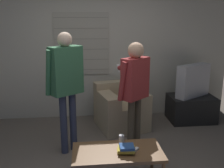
# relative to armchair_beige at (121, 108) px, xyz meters

# --- Properties ---
(wall_back) EXTENTS (5.20, 0.08, 2.55)m
(wall_back) POSITION_rel_armchair_beige_xyz_m (-0.41, 0.60, 0.94)
(wall_back) COLOR #BCB7A8
(wall_back) RESTS_ON ground_plane
(armchair_beige) EXTENTS (0.96, 0.96, 0.78)m
(armchair_beige) POSITION_rel_armchair_beige_xyz_m (0.00, 0.00, 0.00)
(armchair_beige) COLOR tan
(armchair_beige) RESTS_ON ground_plane
(coffee_table) EXTENTS (1.05, 0.54, 0.41)m
(coffee_table) POSITION_rel_armchair_beige_xyz_m (-0.26, -1.62, 0.03)
(coffee_table) COLOR brown
(coffee_table) RESTS_ON ground_plane
(tv_stand) EXTENTS (0.83, 0.59, 0.48)m
(tv_stand) POSITION_rel_armchair_beige_xyz_m (1.36, 0.13, -0.10)
(tv_stand) COLOR black
(tv_stand) RESTS_ON ground_plane
(tv) EXTENTS (0.73, 0.54, 0.60)m
(tv) POSITION_rel_armchair_beige_xyz_m (1.36, 0.13, 0.44)
(tv) COLOR #B2B2B7
(tv) RESTS_ON tv_stand
(person_left_standing) EXTENTS (0.54, 0.87, 1.72)m
(person_left_standing) POSITION_rel_armchair_beige_xyz_m (-0.88, -0.80, 0.76)
(person_left_standing) COLOR #33384C
(person_left_standing) RESTS_ON ground_plane
(person_right_standing) EXTENTS (0.50, 0.79, 1.58)m
(person_right_standing) POSITION_rel_armchair_beige_xyz_m (0.08, -0.80, 0.67)
(person_right_standing) COLOR #4C4233
(person_right_standing) RESTS_ON ground_plane
(book_stack) EXTENTS (0.22, 0.18, 0.09)m
(book_stack) POSITION_rel_armchair_beige_xyz_m (-0.17, -1.67, 0.12)
(book_stack) COLOR gold
(book_stack) RESTS_ON coffee_table
(soda_can) EXTENTS (0.07, 0.07, 0.13)m
(soda_can) POSITION_rel_armchair_beige_xyz_m (-0.20, -1.48, 0.14)
(soda_can) COLOR silver
(soda_can) RESTS_ON coffee_table
(spare_remote) EXTENTS (0.12, 0.12, 0.02)m
(spare_remote) POSITION_rel_armchair_beige_xyz_m (-0.07, -1.65, 0.08)
(spare_remote) COLOR white
(spare_remote) RESTS_ON coffee_table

